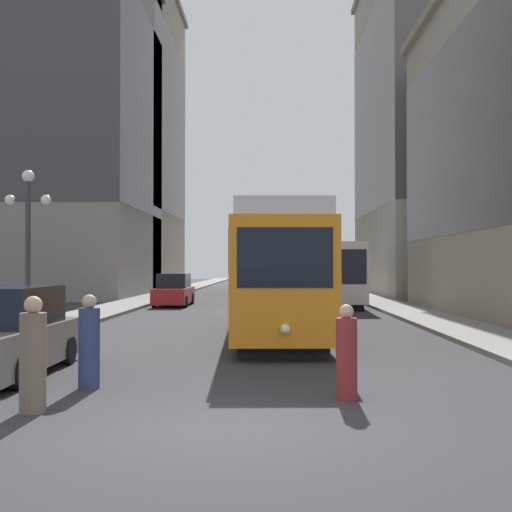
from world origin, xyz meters
TOP-DOWN VIEW (x-y plane):
  - ground_plane at (0.00, 0.00)m, footprint 200.00×200.00m
  - sidewalk_left at (-7.34, 40.00)m, footprint 2.57×120.00m
  - sidewalk_right at (7.34, 40.00)m, footprint 2.57×120.00m
  - streetcar at (0.79, 12.12)m, footprint 3.07×12.82m
  - transit_bus at (4.37, 27.42)m, footprint 2.88×11.08m
  - parked_car_left_near at (-4.75, 26.43)m, footprint 1.93×4.87m
  - parked_car_left_mid at (-4.75, 4.20)m, footprint 1.94×4.69m
  - pedestrian_crossing_near at (-2.97, 1.03)m, footprint 0.40×0.40m
  - pedestrian_crossing_far at (-2.65, 2.90)m, footprint 0.39×0.39m
  - pedestrian_on_sidewalk at (1.96, 2.05)m, footprint 0.36×0.36m
  - lamp_post_left_near at (-6.65, 10.14)m, footprint 1.41×0.36m
  - building_left_corner at (-15.24, 36.99)m, footprint 13.85×15.38m
  - building_left_midblock at (-16.06, 49.73)m, footprint 15.48×18.97m
  - building_right_midblock at (14.29, 40.40)m, footprint 11.94×19.32m

SIDE VIEW (x-z plane):
  - ground_plane at x=0.00m, z-range 0.00..0.00m
  - sidewalk_left at x=-7.34m, z-range 0.00..0.15m
  - sidewalk_right at x=7.34m, z-range 0.00..0.15m
  - pedestrian_on_sidewalk at x=1.96m, z-range -0.06..1.55m
  - pedestrian_crossing_far at x=-2.65m, z-range -0.06..1.67m
  - pedestrian_crossing_near at x=-2.97m, z-range -0.06..1.73m
  - parked_car_left_mid at x=-4.75m, z-range -0.07..1.75m
  - parked_car_left_near at x=-4.75m, z-range -0.07..1.75m
  - transit_bus at x=4.37m, z-range 0.22..3.67m
  - streetcar at x=0.79m, z-range 0.16..4.05m
  - lamp_post_left_near at x=-6.65m, z-range 0.97..5.97m
  - building_left_corner at x=-15.24m, z-range 0.38..25.77m
  - building_right_midblock at x=14.29m, z-range 0.40..26.86m
  - building_left_midblock at x=-16.06m, z-range 0.44..29.23m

